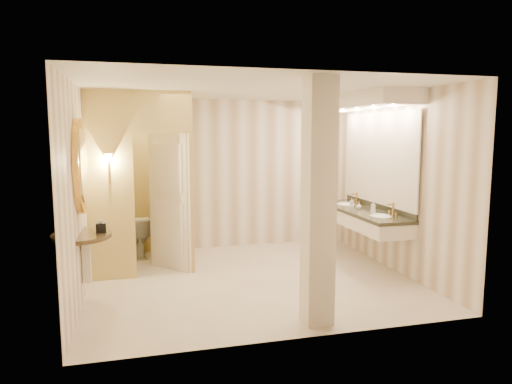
% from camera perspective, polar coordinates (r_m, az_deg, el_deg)
% --- Properties ---
extents(floor, '(4.50, 4.50, 0.00)m').
position_cam_1_polar(floor, '(6.73, -0.64, -10.81)').
color(floor, silver).
rests_on(floor, ground).
extents(ceiling, '(4.50, 4.50, 0.00)m').
position_cam_1_polar(ceiling, '(6.42, -0.68, 12.75)').
color(ceiling, silver).
rests_on(ceiling, wall_back).
extents(wall_back, '(4.50, 0.02, 2.70)m').
position_cam_1_polar(wall_back, '(8.38, -3.93, 2.22)').
color(wall_back, white).
rests_on(wall_back, floor).
extents(wall_front, '(4.50, 0.02, 2.70)m').
position_cam_1_polar(wall_front, '(4.54, 5.39, -2.14)').
color(wall_front, white).
rests_on(wall_front, floor).
extents(wall_left, '(0.02, 4.00, 2.70)m').
position_cam_1_polar(wall_left, '(6.29, -20.98, 0.06)').
color(wall_left, white).
rests_on(wall_left, floor).
extents(wall_right, '(0.02, 4.00, 2.70)m').
position_cam_1_polar(wall_right, '(7.30, 16.75, 1.18)').
color(wall_right, white).
rests_on(wall_right, floor).
extents(toilet_closet, '(1.50, 1.55, 2.70)m').
position_cam_1_polar(toilet_closet, '(7.21, -11.32, 1.55)').
color(toilet_closet, '#DCCF73').
rests_on(toilet_closet, floor).
extents(wall_sconce, '(0.14, 0.14, 0.42)m').
position_cam_1_polar(wall_sconce, '(6.66, -17.93, 3.86)').
color(wall_sconce, '#BD8F3C').
rests_on(wall_sconce, toilet_closet).
extents(vanity, '(0.75, 2.39, 2.09)m').
position_cam_1_polar(vanity, '(7.49, 13.47, 3.56)').
color(vanity, white).
rests_on(vanity, floor).
extents(console_shelf, '(0.89, 0.89, 1.89)m').
position_cam_1_polar(console_shelf, '(5.94, -20.98, -0.49)').
color(console_shelf, black).
rests_on(console_shelf, floor).
extents(pillar, '(0.30, 0.30, 2.70)m').
position_cam_1_polar(pillar, '(4.99, 7.80, -1.31)').
color(pillar, white).
rests_on(pillar, floor).
extents(tissue_box, '(0.13, 0.13, 0.12)m').
position_cam_1_polar(tissue_box, '(5.98, -18.81, -4.24)').
color(tissue_box, black).
rests_on(tissue_box, console_shelf).
extents(toilet, '(0.45, 0.72, 0.71)m').
position_cam_1_polar(toilet, '(8.09, -14.53, -5.33)').
color(toilet, white).
rests_on(toilet, floor).
extents(soap_bottle_a, '(0.08, 0.08, 0.14)m').
position_cam_1_polar(soap_bottle_a, '(7.79, 11.86, -1.30)').
color(soap_bottle_a, beige).
rests_on(soap_bottle_a, vanity).
extents(soap_bottle_b, '(0.09, 0.09, 0.10)m').
position_cam_1_polar(soap_bottle_b, '(7.57, 12.74, -1.71)').
color(soap_bottle_b, silver).
rests_on(soap_bottle_b, vanity).
extents(soap_bottle_c, '(0.08, 0.08, 0.20)m').
position_cam_1_polar(soap_bottle_c, '(7.20, 14.43, -1.86)').
color(soap_bottle_c, '#C6B28C').
rests_on(soap_bottle_c, vanity).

